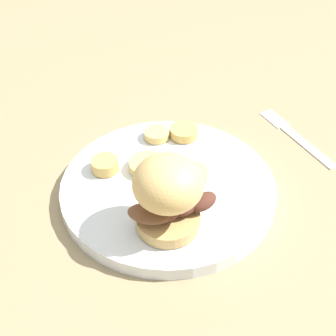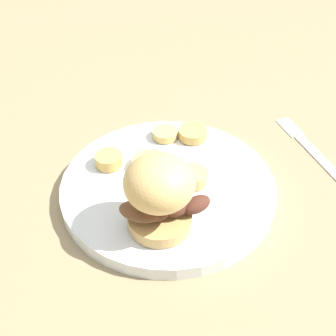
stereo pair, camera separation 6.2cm
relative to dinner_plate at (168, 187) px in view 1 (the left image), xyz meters
name	(u,v)px [view 1 (the left image)]	position (x,y,z in m)	size (l,w,h in m)	color
ground_plane	(168,193)	(0.00, 0.00, -0.01)	(4.00, 4.00, 0.00)	#937F5B
dinner_plate	(168,187)	(0.00, 0.00, 0.00)	(0.29, 0.29, 0.02)	white
sandwich	(170,194)	(0.00, -0.08, 0.06)	(0.12, 0.08, 0.10)	tan
potato_round_0	(105,165)	(-0.09, 0.03, 0.02)	(0.04, 0.04, 0.02)	tan
potato_round_1	(193,175)	(0.03, 0.01, 0.02)	(0.04, 0.04, 0.02)	#DBB766
potato_round_2	(156,134)	(-0.02, 0.10, 0.01)	(0.04, 0.04, 0.01)	#DBB766
potato_round_3	(147,165)	(-0.03, 0.03, 0.02)	(0.05, 0.05, 0.01)	#DBB766
potato_round_4	(184,132)	(0.02, 0.11, 0.02)	(0.04, 0.04, 0.01)	tan
fork	(295,136)	(0.20, 0.13, -0.01)	(0.10, 0.16, 0.00)	silver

